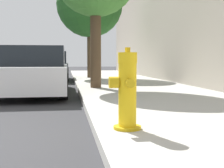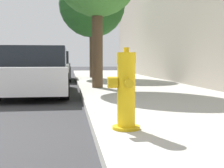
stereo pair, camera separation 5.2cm
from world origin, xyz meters
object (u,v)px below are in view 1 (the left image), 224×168
parked_car_near (35,71)px  street_tree_far (90,4)px  parked_car_mid (48,67)px  fire_hydrant (127,92)px

parked_car_near → street_tree_far: 6.32m
parked_car_near → parked_car_mid: size_ratio=1.10×
fire_hydrant → parked_car_mid: bearing=97.9°
fire_hydrant → parked_car_near: (-1.47, 4.99, 0.05)m
fire_hydrant → street_tree_far: size_ratio=0.19×
street_tree_far → parked_car_mid: bearing=178.5°
fire_hydrant → street_tree_far: 10.76m
parked_car_near → street_tree_far: (1.85, 5.40, 2.72)m
fire_hydrant → parked_car_near: 5.20m
parked_car_mid → street_tree_far: 3.26m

